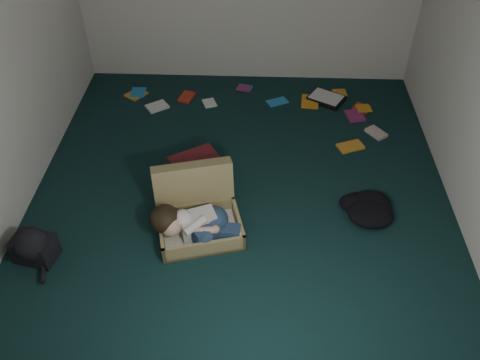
{
  "coord_description": "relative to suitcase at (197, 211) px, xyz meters",
  "views": [
    {
      "loc": [
        0.14,
        -3.53,
        3.39
      ],
      "look_at": [
        0.0,
        -0.15,
        0.35
      ],
      "focal_mm": 38.0,
      "sensor_mm": 36.0,
      "label": 1
    }
  ],
  "objects": [
    {
      "name": "clothing_pile",
      "position": [
        1.58,
        0.17,
        -0.09
      ],
      "size": [
        0.56,
        0.51,
        0.15
      ],
      "primitive_type": null,
      "rotation": [
        0.0,
        0.0,
        -0.35
      ],
      "color": "black",
      "rests_on": "floor"
    },
    {
      "name": "suitcase",
      "position": [
        0.0,
        0.0,
        0.0
      ],
      "size": [
        0.87,
        0.85,
        0.53
      ],
      "rotation": [
        0.0,
        0.0,
        0.25
      ],
      "color": "#938451",
      "rests_on": "floor"
    },
    {
      "name": "person",
      "position": [
        -0.0,
        -0.19,
        0.04
      ],
      "size": [
        0.8,
        0.4,
        0.33
      ],
      "rotation": [
        0.0,
        0.0,
        0.25
      ],
      "color": "silver",
      "rests_on": "suitcase"
    },
    {
      "name": "paper_tray",
      "position": [
        1.34,
        2.09,
        -0.13
      ],
      "size": [
        0.5,
        0.46,
        0.06
      ],
      "rotation": [
        0.0,
        0.0,
        -0.53
      ],
      "color": "black",
      "rests_on": "floor"
    },
    {
      "name": "backpack",
      "position": [
        -1.33,
        -0.45,
        -0.03
      ],
      "size": [
        0.48,
        0.42,
        0.25
      ],
      "primitive_type": null,
      "rotation": [
        0.0,
        0.0,
        -0.21
      ],
      "color": "black",
      "rests_on": "floor"
    },
    {
      "name": "wall_front",
      "position": [
        0.37,
        -1.88,
        1.14
      ],
      "size": [
        4.5,
        0.0,
        4.5
      ],
      "primitive_type": "plane",
      "rotation": [
        -1.57,
        0.0,
        0.0
      ],
      "color": "silver",
      "rests_on": "ground"
    },
    {
      "name": "floor",
      "position": [
        0.37,
        0.37,
        -0.16
      ],
      "size": [
        4.5,
        4.5,
        0.0
      ],
      "primitive_type": "plane",
      "color": "black",
      "rests_on": "ground"
    },
    {
      "name": "book_scatter",
      "position": [
        0.7,
        1.91,
        -0.15
      ],
      "size": [
        3.03,
        1.4,
        0.02
      ],
      "color": "orange",
      "rests_on": "floor"
    },
    {
      "name": "maroon_bin",
      "position": [
        -0.06,
        0.53,
        -0.0
      ],
      "size": [
        0.57,
        0.54,
        0.31
      ],
      "rotation": [
        0.0,
        0.0,
        0.56
      ],
      "color": "#541115",
      "rests_on": "floor"
    }
  ]
}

